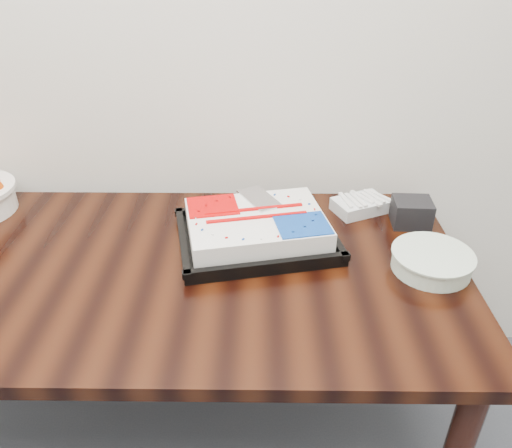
{
  "coord_description": "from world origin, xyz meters",
  "views": [
    {
      "loc": [
        0.31,
        0.83,
        1.6
      ],
      "look_at": [
        0.3,
        2.1,
        0.83
      ],
      "focal_mm": 35.0,
      "sensor_mm": 36.0,
      "label": 1
    }
  ],
  "objects_px": {
    "cake_tray": "(256,229)",
    "napkin_box": "(411,212)",
    "table": "(156,288)",
    "plate_stack": "(432,261)"
  },
  "relations": [
    {
      "from": "cake_tray",
      "to": "napkin_box",
      "type": "xyz_separation_m",
      "value": [
        0.5,
        0.11,
        -0.0
      ]
    },
    {
      "from": "table",
      "to": "plate_stack",
      "type": "bearing_deg",
      "value": -1.0
    },
    {
      "from": "napkin_box",
      "to": "plate_stack",
      "type": "bearing_deg",
      "value": -91.14
    },
    {
      "from": "cake_tray",
      "to": "napkin_box",
      "type": "height_order",
      "value": "cake_tray"
    },
    {
      "from": "table",
      "to": "napkin_box",
      "type": "xyz_separation_m",
      "value": [
        0.8,
        0.24,
        0.13
      ]
    },
    {
      "from": "cake_tray",
      "to": "napkin_box",
      "type": "distance_m",
      "value": 0.52
    },
    {
      "from": "table",
      "to": "plate_stack",
      "type": "relative_size",
      "value": 7.82
    },
    {
      "from": "table",
      "to": "napkin_box",
      "type": "relative_size",
      "value": 14.94
    },
    {
      "from": "table",
      "to": "cake_tray",
      "type": "height_order",
      "value": "cake_tray"
    },
    {
      "from": "table",
      "to": "cake_tray",
      "type": "bearing_deg",
      "value": 23.46
    }
  ]
}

